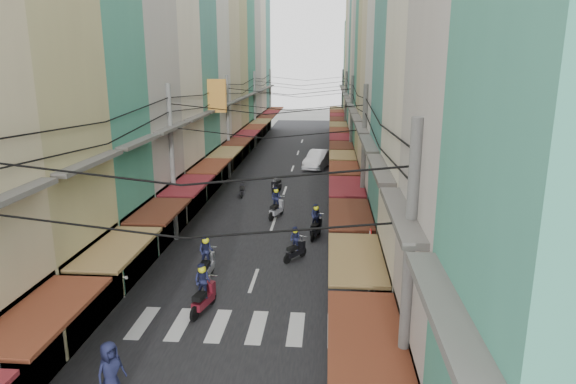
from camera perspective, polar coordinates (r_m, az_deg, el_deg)
The scene contains 15 objects.
ground at distance 24.50m, azimuth -3.15°, elevation -7.91°, with size 160.00×160.00×0.00m, color slate.
road at distance 43.57m, azimuth 0.32°, elevation 2.09°, with size 10.00×80.00×0.02m, color black.
sidewalk_left at distance 44.51m, azimuth -8.06°, elevation 2.23°, with size 3.00×80.00×0.06m, color gray.
sidewalk_right at distance 43.59m, azimuth 8.88°, elevation 1.95°, with size 3.00×80.00×0.06m, color gray.
crosswalk at distance 19.14m, azimuth -5.61°, elevation -14.63°, with size 7.55×2.40×0.01m.
building_row_left at distance 40.55m, azimuth -11.65°, elevation 14.79°, with size 7.80×67.67×23.70m.
building_row_right at distance 39.20m, azimuth 11.94°, elevation 14.27°, with size 7.80×68.98×22.59m.
utility_poles at distance 37.70m, azimuth -0.23°, elevation 10.28°, with size 10.20×66.13×8.20m.
white_car at distance 45.99m, azimuth 3.36°, elevation 2.71°, with size 5.48×2.15×1.94m, color white.
bicycle at distance 22.00m, azimuth 15.88°, elevation -11.17°, with size 0.61×1.62×1.12m, color black.
moving_scooters at distance 27.10m, azimuth -2.41°, elevation -4.42°, with size 6.81×20.32×1.99m.
parked_scooters at distance 20.43m, azimuth 7.20°, elevation -11.29°, with size 12.84×13.35×1.01m.
pedestrians at distance 25.93m, azimuth -11.70°, elevation -4.41°, with size 12.80×20.33×2.26m.
market_umbrella at distance 19.30m, azimuth 13.86°, elevation -7.93°, with size 2.26×2.26×2.38m.
traffic_sign at distance 19.86m, azimuth 9.09°, elevation -6.33°, with size 0.10×0.69×3.16m.
Camera 1 is at (3.12, -22.46, 9.28)m, focal length 32.00 mm.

